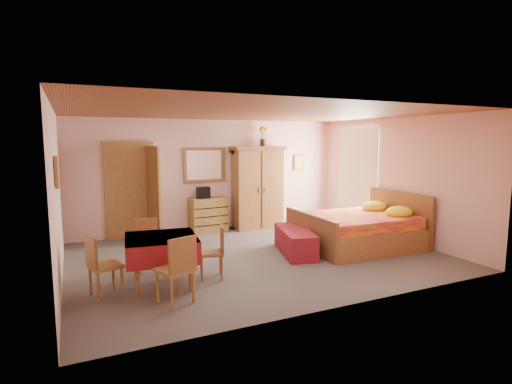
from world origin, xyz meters
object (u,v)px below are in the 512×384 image
chair_north (148,246)px  chair_east (211,252)px  floor_lamp (234,190)px  bench (295,241)px  dining_table (162,261)px  chair_south (175,269)px  sunflower_vase (263,136)px  wardrobe (257,187)px  chair_west (105,265)px  stereo (203,192)px  wall_mirror (205,165)px  bed (357,221)px  chest_of_drawers (208,215)px

chair_north → chair_east: 1.12m
floor_lamp → bench: 2.59m
dining_table → chair_south: chair_south is taller
sunflower_vase → chair_north: 4.32m
wardrobe → chair_west: size_ratio=2.30×
floor_lamp → sunflower_vase: 1.48m
chair_west → chair_east: chair_west is taller
stereo → wardrobe: (1.34, -0.07, 0.06)m
wall_mirror → stereo: (-0.12, -0.22, -0.62)m
chair_south → sunflower_vase: bearing=30.8°
chair_north → chair_south: bearing=93.7°
bed → chair_east: size_ratio=2.80×
floor_lamp → stereo: bearing=-174.5°
sunflower_vase → chair_east: 4.27m
stereo → bench: 2.71m
chest_of_drawers → dining_table: chest_of_drawers is taller
stereo → chair_south: size_ratio=0.31×
chair_south → chair_north: size_ratio=1.08×
stereo → bench: (1.02, -2.40, -0.70)m
dining_table → chair_south: bearing=-88.0°
stereo → chair_north: stereo is taller
bench → chair_east: bearing=-161.6°
wall_mirror → stereo: bearing=-119.9°
chest_of_drawers → wardrobe: 1.36m
sunflower_vase → bed: bearing=-71.0°
wardrobe → chair_west: bearing=-138.5°
wardrobe → dining_table: 4.22m
chair_south → chair_north: bearing=73.7°
chair_east → floor_lamp: bearing=-11.6°
sunflower_vase → bed: (0.87, -2.51, -1.69)m
wardrobe → chair_south: size_ratio=2.19×
dining_table → wall_mirror: bearing=62.2°
wall_mirror → chair_south: 4.44m
sunflower_vase → dining_table: sunflower_vase is taller
chest_of_drawers → stereo: 0.55m
wardrobe → dining_table: wardrobe is taller
bench → chair_north: 2.70m
chair_north → chair_east: bearing=137.7°
wall_mirror → chair_east: size_ratio=1.27×
bed → wardrobe: bearing=115.1°
wardrobe → sunflower_vase: (0.19, 0.10, 1.23)m
floor_lamp → bench: size_ratio=1.37×
chair_south → wall_mirror: bearing=47.1°
bench → dining_table: size_ratio=1.37×
wall_mirror → dining_table: (-1.72, -3.25, -1.18)m
stereo → floor_lamp: (0.79, 0.08, 0.00)m
chest_of_drawers → floor_lamp: floor_lamp is taller
wall_mirror → chair_south: (-1.69, -3.96, -1.10)m
floor_lamp → dining_table: floor_lamp is taller
chair_north → chair_west: chair_west is taller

